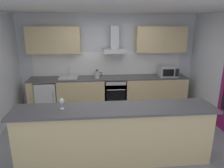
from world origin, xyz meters
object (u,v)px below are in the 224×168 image
(microwave, at_px, (168,71))
(kettle, at_px, (97,74))
(oven, at_px, (115,92))
(range_hood, at_px, (115,44))
(sink, at_px, (69,77))
(refrigerator, at_px, (47,96))
(wine_glass, at_px, (62,102))

(microwave, relative_size, kettle, 1.73)
(oven, distance_m, range_hood, 1.33)
(microwave, bearing_deg, kettle, -179.83)
(oven, bearing_deg, microwave, -1.07)
(microwave, relative_size, sink, 1.00)
(refrigerator, distance_m, range_hood, 2.31)
(refrigerator, bearing_deg, range_hood, 4.06)
(sink, distance_m, wine_glass, 2.37)
(oven, xyz_separation_m, range_hood, (0.00, 0.13, 1.33))
(sink, bearing_deg, microwave, -0.81)
(oven, height_order, refrigerator, oven)
(kettle, bearing_deg, sink, 176.70)
(microwave, distance_m, sink, 2.77)
(kettle, xyz_separation_m, wine_glass, (-0.61, -2.31, 0.11))
(sink, height_order, kettle, sink)
(kettle, bearing_deg, oven, 3.92)
(oven, distance_m, refrigerator, 1.86)
(refrigerator, height_order, microwave, microwave)
(microwave, distance_m, wine_glass, 3.49)
(sink, bearing_deg, range_hood, 5.35)
(refrigerator, bearing_deg, kettle, -1.29)
(oven, height_order, kettle, kettle)
(kettle, distance_m, range_hood, 0.94)
(kettle, xyz_separation_m, range_hood, (0.49, 0.16, 0.78))
(oven, distance_m, wine_glass, 2.68)
(kettle, bearing_deg, range_hood, 18.38)
(refrigerator, relative_size, wine_glass, 4.78)
(oven, height_order, sink, sink)
(sink, xyz_separation_m, kettle, (0.77, -0.04, 0.08))
(microwave, distance_m, range_hood, 1.68)
(refrigerator, height_order, wine_glass, wine_glass)
(refrigerator, bearing_deg, oven, 0.08)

